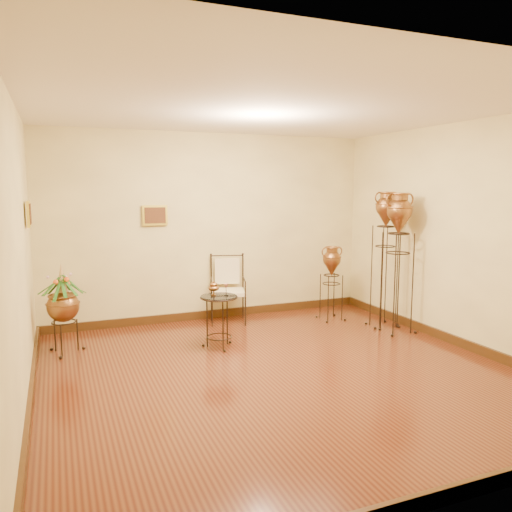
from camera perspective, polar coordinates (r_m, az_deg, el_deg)
name	(u,v)px	position (r m, az deg, el deg)	size (l,w,h in m)	color
ground	(279,372)	(5.59, 2.68, -13.10)	(5.00, 5.00, 0.00)	#582B15
room_shell	(280,213)	(5.23, 2.71, 4.95)	(5.02, 5.02, 2.81)	#F6E99E
amphora_tall	(385,258)	(7.34, 14.49, -0.20)	(0.49, 0.49, 1.96)	black
amphora_mid	(398,262)	(7.11, 15.87, -0.62)	(0.51, 0.51, 1.95)	black
amphora_short	(331,283)	(7.64, 8.61, -3.04)	(0.44, 0.44, 1.14)	black
planter_urn	(63,302)	(6.44, -21.21, -4.97)	(0.65, 0.65, 1.12)	black
armchair	(228,289)	(7.42, -3.23, -3.82)	(0.68, 0.65, 0.99)	black
side_table	(219,321)	(6.30, -4.25, -7.37)	(0.53, 0.53, 0.83)	black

